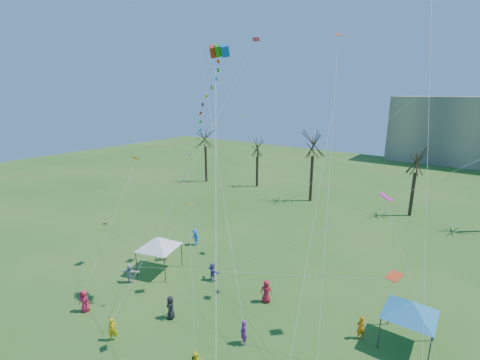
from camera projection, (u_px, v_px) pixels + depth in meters
The scene contains 6 objects.
bare_tree_row at pixel (404, 163), 42.75m from camera, with size 68.72×8.76×10.73m.
big_box_kite at pixel (207, 112), 22.28m from camera, with size 5.13×6.00×20.70m.
canopy_tent_white at pixel (159, 242), 30.01m from camera, with size 4.28×4.28×3.35m.
canopy_tent_blue at pixel (411, 308), 21.04m from camera, with size 4.33×4.33×3.24m.
festival_crowd at pixel (234, 316), 23.15m from camera, with size 26.65×14.41×1.85m.
small_kites_aloft at pixel (298, 125), 22.89m from camera, with size 29.85×18.67×32.97m.
Camera 1 is at (11.08, -10.00, 15.89)m, focal length 25.00 mm.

